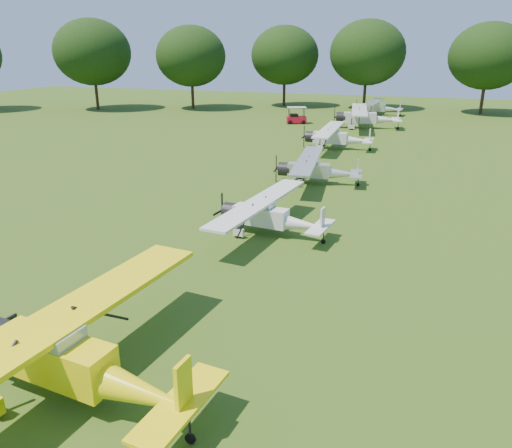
{
  "coord_description": "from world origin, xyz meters",
  "views": [
    {
      "loc": [
        8.32,
        -21.91,
        8.9
      ],
      "look_at": [
        1.26,
        -2.0,
        1.4
      ],
      "focal_mm": 35.0,
      "sensor_mm": 36.0,
      "label": 1
    }
  ],
  "objects": [
    {
      "name": "tree_belt",
      "position": [
        3.57,
        0.16,
        8.03
      ],
      "size": [
        137.36,
        130.27,
        14.52
      ],
      "color": "#2F1F12",
      "rests_on": "ground"
    },
    {
      "name": "aircraft_4",
      "position": [
        0.99,
        10.92,
        1.09
      ],
      "size": [
        6.0,
        9.52,
        1.87
      ],
      "rotation": [
        0.0,
        0.0,
        0.13
      ],
      "color": "silver",
      "rests_on": "ground"
    },
    {
      "name": "aircraft_7",
      "position": [
        0.65,
        50.18,
        1.17
      ],
      "size": [
        6.38,
        10.14,
        2.0
      ],
      "rotation": [
        0.0,
        0.0,
        -0.03
      ],
      "color": "silver",
      "rests_on": "ground"
    },
    {
      "name": "aircraft_2",
      "position": [
        0.09,
        -13.15,
        1.35
      ],
      "size": [
        7.37,
        11.74,
        2.3
      ],
      "rotation": [
        0.0,
        0.0,
        -0.1
      ],
      "color": "#FFEC0A",
      "rests_on": "ground"
    },
    {
      "name": "aircraft_5",
      "position": [
        -0.12,
        23.81,
        1.18
      ],
      "size": [
        6.46,
        10.28,
        2.03
      ],
      "rotation": [
        0.0,
        0.0,
        0.04
      ],
      "color": "silver",
      "rests_on": "ground"
    },
    {
      "name": "aircraft_3",
      "position": [
        1.07,
        0.46,
        1.07
      ],
      "size": [
        5.87,
        9.33,
        1.83
      ],
      "rotation": [
        0.0,
        0.0,
        -0.11
      ],
      "color": "silver",
      "rests_on": "ground"
    },
    {
      "name": "aircraft_6",
      "position": [
        0.7,
        37.29,
        1.41
      ],
      "size": [
        7.75,
        12.28,
        2.41
      ],
      "rotation": [
        0.0,
        0.0,
        0.16
      ],
      "color": "silver",
      "rests_on": "ground"
    },
    {
      "name": "golf_cart",
      "position": [
        -7.83,
        38.4,
        0.67
      ],
      "size": [
        2.68,
        2.16,
        2.01
      ],
      "rotation": [
        0.0,
        0.0,
        0.38
      ],
      "color": "red",
      "rests_on": "ground"
    },
    {
      "name": "ground",
      "position": [
        0.0,
        0.0,
        0.0
      ],
      "size": [
        160.0,
        160.0,
        0.0
      ],
      "primitive_type": "plane",
      "color": "#2A4F13",
      "rests_on": "ground"
    }
  ]
}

